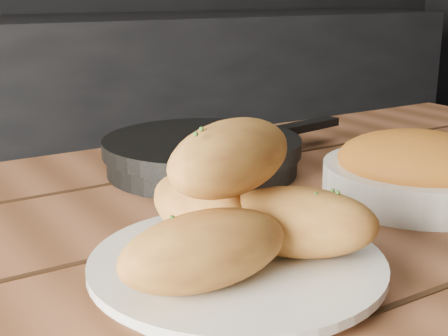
{
  "coord_description": "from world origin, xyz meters",
  "views": [
    {
      "loc": [
        -0.5,
        -0.13,
        0.98
      ],
      "look_at": [
        -0.24,
        0.28,
        0.84
      ],
      "focal_mm": 50.0,
      "sensor_mm": 36.0,
      "label": 1
    }
  ],
  "objects_px": {
    "bread_rolls": "(234,209)",
    "bowl": "(416,170)",
    "skillet": "(204,154)",
    "plate": "(237,267)"
  },
  "relations": [
    {
      "from": "plate",
      "to": "skillet",
      "type": "relative_size",
      "value": 0.63
    },
    {
      "from": "bread_rolls",
      "to": "bowl",
      "type": "relative_size",
      "value": 1.1
    },
    {
      "from": "plate",
      "to": "bowl",
      "type": "bearing_deg",
      "value": 12.42
    },
    {
      "from": "plate",
      "to": "bread_rolls",
      "type": "relative_size",
      "value": 1.06
    },
    {
      "from": "plate",
      "to": "skillet",
      "type": "bearing_deg",
      "value": 64.57
    },
    {
      "from": "skillet",
      "to": "plate",
      "type": "bearing_deg",
      "value": -115.43
    },
    {
      "from": "plate",
      "to": "bowl",
      "type": "height_order",
      "value": "bowl"
    },
    {
      "from": "skillet",
      "to": "bowl",
      "type": "height_order",
      "value": "bowl"
    },
    {
      "from": "bowl",
      "to": "bread_rolls",
      "type": "bearing_deg",
      "value": -167.23
    },
    {
      "from": "bowl",
      "to": "plate",
      "type": "bearing_deg",
      "value": -167.58
    }
  ]
}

